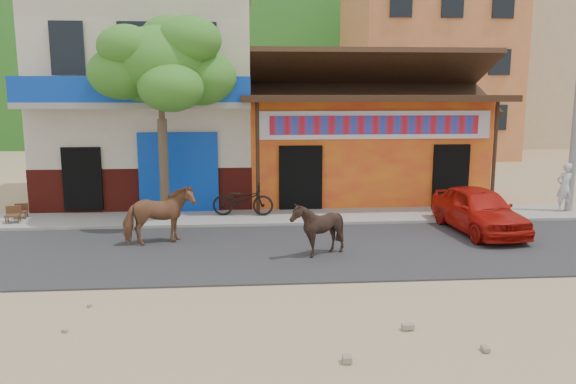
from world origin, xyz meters
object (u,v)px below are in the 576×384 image
object	(u,v)px
red_car	(478,210)
scooter	(243,200)
cow_tan	(159,216)
tree	(162,119)
cafe_chair_left	(20,205)
cow_dark	(318,229)
pedestrian	(565,187)
cafe_chair_right	(12,208)

from	to	relation	value
red_car	scooter	xyz separation A→B (m)	(-6.54, 2.26, -0.06)
cow_tan	scooter	distance (m)	3.56
tree	cafe_chair_left	distance (m)	5.13
cow_dark	pedestrian	size ratio (longest dim) A/B	0.85
cafe_chair_left	cafe_chair_right	size ratio (longest dim) A/B	0.91
cow_dark	cafe_chair_left	distance (m)	9.55
scooter	cafe_chair_left	xyz separation A→B (m)	(-6.72, 0.15, -0.09)
pedestrian	cafe_chair_right	bearing A→B (deg)	-1.37
red_car	cafe_chair_right	world-z (taller)	red_car
cow_tan	cafe_chair_right	xyz separation A→B (m)	(-4.58, 2.40, -0.22)
cafe_chair_left	cafe_chair_right	world-z (taller)	cafe_chair_right
tree	red_car	size ratio (longest dim) A/B	1.61
red_car	cafe_chair_right	xyz separation A→B (m)	(-13.27, 1.82, -0.11)
cafe_chair_left	cafe_chair_right	xyz separation A→B (m)	(0.00, -0.59, 0.04)
scooter	tree	bearing A→B (deg)	103.49
cafe_chair_right	pedestrian	bearing A→B (deg)	-11.31
red_car	cafe_chair_left	size ratio (longest dim) A/B	4.63
tree	cafe_chair_right	world-z (taller)	tree
red_car	pedestrian	world-z (taller)	pedestrian
tree	cafe_chair_left	bearing A→B (deg)	173.84
tree	scooter	xyz separation A→B (m)	(2.32, 0.33, -2.50)
scooter	pedestrian	world-z (taller)	pedestrian
tree	red_car	xyz separation A→B (m)	(8.87, -1.93, -2.45)
scooter	red_car	bearing A→B (deg)	-103.56
red_car	cow_dark	bearing A→B (deg)	-161.86
pedestrian	cafe_chair_right	distance (m)	17.01
cafe_chair_right	red_car	bearing A→B (deg)	-20.11
cow_tan	red_car	world-z (taller)	cow_tan
pedestrian	cafe_chair_left	bearing A→B (deg)	-3.34
tree	cafe_chair_left	xyz separation A→B (m)	(-4.40, 0.47, -2.60)
pedestrian	cafe_chair_left	xyz separation A→B (m)	(-17.00, 0.29, -0.38)
cow_tan	tree	bearing A→B (deg)	-17.64
scooter	pedestrian	xyz separation A→B (m)	(10.28, -0.15, 0.29)
cow_dark	cow_tan	bearing A→B (deg)	-95.89
cow_dark	cafe_chair_right	xyz separation A→B (m)	(-8.49, 3.78, -0.14)
scooter	cafe_chair_right	distance (m)	6.74
tree	scooter	distance (m)	3.43
cow_dark	cafe_chair_left	world-z (taller)	cow_dark
pedestrian	cafe_chair_left	distance (m)	17.01
pedestrian	red_car	bearing A→B (deg)	27.15
cow_tan	red_car	xyz separation A→B (m)	(8.68, 0.58, -0.11)
cow_dark	cafe_chair_left	size ratio (longest dim) A/B	1.66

